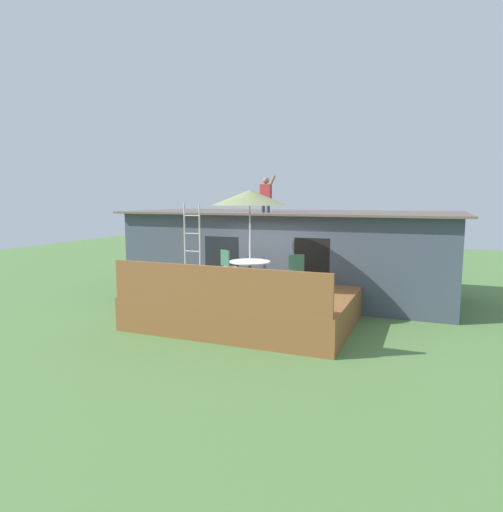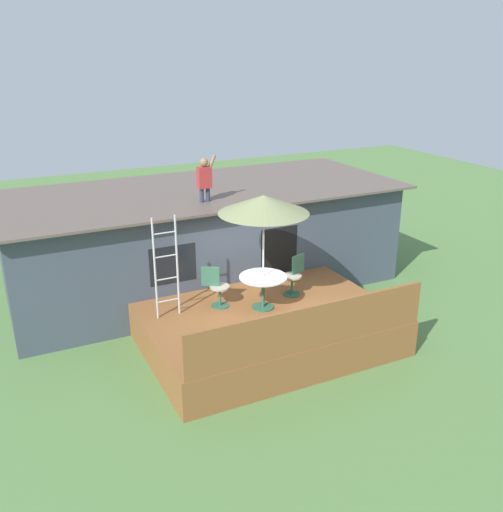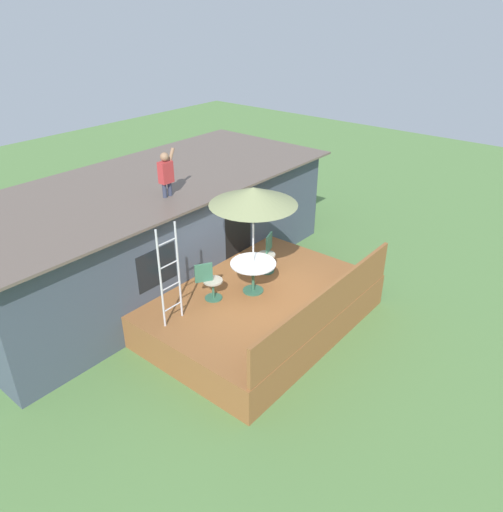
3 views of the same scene
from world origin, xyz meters
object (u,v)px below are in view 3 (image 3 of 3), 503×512
person_figure (166,171)px  patio_chair_right (267,254)px  patio_table (253,269)px  step_ladder (170,276)px  patio_umbrella (253,196)px  patio_chair_left (210,281)px

person_figure → patio_chair_right: 3.13m
patio_chair_right → patio_table: bearing=-0.0°
patio_table → step_ladder: bearing=164.4°
patio_table → patio_umbrella: bearing=72.6°
person_figure → patio_table: bearing=-80.1°
patio_umbrella → patio_table: bearing=-107.4°
patio_umbrella → step_ladder: 2.40m
patio_umbrella → step_ladder: patio_umbrella is taller
person_figure → patio_chair_left: person_figure is taller
patio_table → patio_chair_right: bearing=20.0°
patio_chair_right → patio_chair_left: bearing=-25.4°
person_figure → patio_chair_right: bearing=-54.0°
person_figure → patio_umbrella: bearing=-80.1°
patio_umbrella → patio_chair_left: (-0.87, 0.54, -1.89)m
patio_table → patio_umbrella: size_ratio=0.41×
step_ladder → patio_chair_right: step_ladder is taller
patio_table → patio_chair_right: (0.99, 0.36, -0.13)m
patio_table → person_figure: (-0.40, 2.26, 1.93)m
patio_umbrella → patio_chair_left: 2.15m
patio_table → patio_umbrella: 1.76m
step_ladder → patio_chair_right: 3.04m
patio_chair_right → step_ladder: bearing=-23.7°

